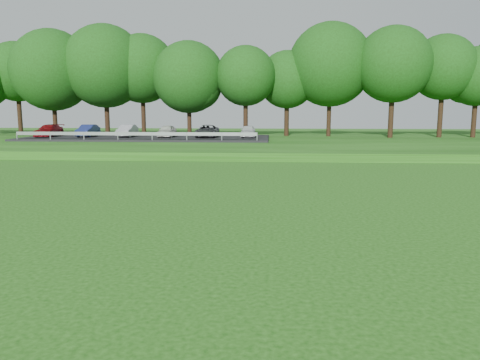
{
  "coord_description": "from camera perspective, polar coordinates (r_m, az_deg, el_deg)",
  "views": [
    {
      "loc": [
        -11.77,
        -12.63,
        3.67
      ],
      "look_at": [
        -12.78,
        2.58,
        1.3
      ],
      "focal_mm": 35.0,
      "sensor_mm": 36.0,
      "label": 1
    }
  ],
  "objects": [
    {
      "name": "berm",
      "position": [
        48.21,
        17.97,
        4.4
      ],
      "size": [
        130.0,
        30.0,
        0.6
      ],
      "primitive_type": "cube",
      "color": "#16410C",
      "rests_on": "ground"
    },
    {
      "name": "walking_path",
      "position": [
        34.88,
        23.5,
        2.1
      ],
      "size": [
        130.0,
        1.6,
        0.04
      ],
      "primitive_type": "cube",
      "color": "gray",
      "rests_on": "ground"
    },
    {
      "name": "treeline",
      "position": [
        52.17,
        17.29,
        13.32
      ],
      "size": [
        104.0,
        7.0,
        15.0
      ],
      "primitive_type": null,
      "color": "#163B0D",
      "rests_on": "berm"
    },
    {
      "name": "parking_lot",
      "position": [
        47.13,
        -11.22,
        5.5
      ],
      "size": [
        24.0,
        9.0,
        1.38
      ],
      "color": "black",
      "rests_on": "berm"
    }
  ]
}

